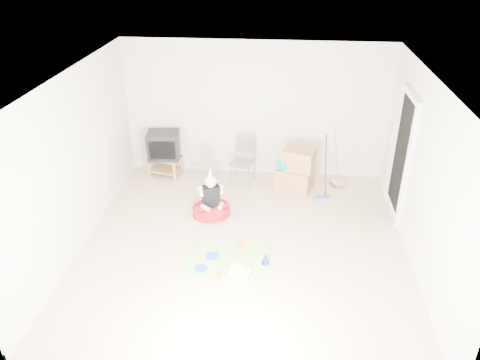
# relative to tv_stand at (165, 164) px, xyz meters

# --- Properties ---
(ground) EXTENTS (5.00, 5.00, 0.00)m
(ground) POSITION_rel_tv_stand_xyz_m (1.75, -2.16, -0.23)
(ground) COLOR #CFB394
(ground) RESTS_ON ground
(doorway_recess) EXTENTS (0.02, 0.90, 2.05)m
(doorway_recess) POSITION_rel_tv_stand_xyz_m (4.23, -0.96, 0.79)
(doorway_recess) COLOR black
(doorway_recess) RESTS_ON ground
(tv_stand) EXTENTS (0.69, 0.52, 0.38)m
(tv_stand) POSITION_rel_tv_stand_xyz_m (0.00, 0.00, 0.00)
(tv_stand) COLOR #966D43
(tv_stand) RESTS_ON ground
(crt_tv) EXTENTS (0.66, 0.57, 0.52)m
(crt_tv) POSITION_rel_tv_stand_xyz_m (0.00, 0.00, 0.41)
(crt_tv) COLOR black
(crt_tv) RESTS_ON tv_stand
(folding_chair) EXTENTS (0.49, 0.47, 0.90)m
(folding_chair) POSITION_rel_tv_stand_xyz_m (1.55, -0.20, 0.20)
(folding_chair) COLOR gray
(folding_chair) RESTS_ON ground
(cardboard_boxes) EXTENTS (0.76, 0.66, 0.80)m
(cardboard_boxes) POSITION_rel_tv_stand_xyz_m (2.54, -0.32, 0.15)
(cardboard_boxes) COLOR #A77651
(cardboard_boxes) RESTS_ON ground
(floor_mop) EXTENTS (0.29, 0.38, 1.12)m
(floor_mop) POSITION_rel_tv_stand_xyz_m (3.05, -0.63, 0.03)
(floor_mop) COLOR blue
(floor_mop) RESTS_ON ground
(book_pile) EXTENTS (0.26, 0.30, 0.08)m
(book_pile) POSITION_rel_tv_stand_xyz_m (3.34, -0.12, -0.19)
(book_pile) COLOR #267335
(book_pile) RESTS_ON ground
(seated_woman) EXTENTS (0.81, 0.81, 0.92)m
(seated_woman) POSITION_rel_tv_stand_xyz_m (1.13, -1.39, -0.03)
(seated_woman) COLOR #B01021
(seated_woman) RESTS_ON ground
(party_mat) EXTENTS (1.28, 0.92, 0.01)m
(party_mat) POSITION_rel_tv_stand_xyz_m (1.55, -2.60, -0.23)
(party_mat) COLOR #DF2F96
(party_mat) RESTS_ON ground
(birthday_cake) EXTENTS (0.33, 0.28, 0.14)m
(birthday_cake) POSITION_rel_tv_stand_xyz_m (1.76, -2.93, -0.19)
(birthday_cake) COLOR silver
(birthday_cake) RESTS_ON party_mat
(blue_plate_near) EXTENTS (0.28, 0.28, 0.01)m
(blue_plate_near) POSITION_rel_tv_stand_xyz_m (1.31, -2.54, -0.22)
(blue_plate_near) COLOR blue
(blue_plate_near) RESTS_ON party_mat
(blue_plate_far) EXTENTS (0.23, 0.23, 0.01)m
(blue_plate_far) POSITION_rel_tv_stand_xyz_m (1.19, -2.84, -0.22)
(blue_plate_far) COLOR blue
(blue_plate_far) RESTS_ON party_mat
(orange_cup_near) EXTENTS (0.11, 0.11, 0.09)m
(orange_cup_near) POSITION_rel_tv_stand_xyz_m (1.70, -2.29, -0.18)
(orange_cup_near) COLOR #E15719
(orange_cup_near) RESTS_ON party_mat
(orange_cup_far) EXTENTS (0.09, 0.09, 0.08)m
(orange_cup_far) POSITION_rel_tv_stand_xyz_m (1.48, -3.01, -0.19)
(orange_cup_far) COLOR #E15719
(orange_cup_far) RESTS_ON party_mat
(blue_party_hat) EXTENTS (0.15, 0.15, 0.18)m
(blue_party_hat) POSITION_rel_tv_stand_xyz_m (2.10, -2.64, -0.14)
(blue_party_hat) COLOR #1924B2
(blue_party_hat) RESTS_ON party_mat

